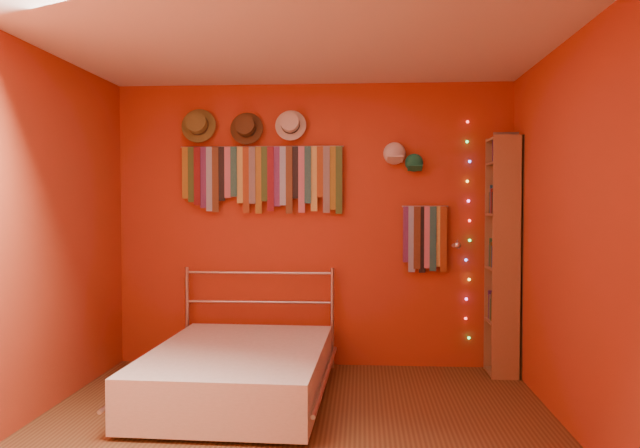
% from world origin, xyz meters
% --- Properties ---
extents(ground, '(3.50, 3.50, 0.00)m').
position_xyz_m(ground, '(0.00, 0.00, 0.00)').
color(ground, '#53331C').
rests_on(ground, ground).
extents(back_wall, '(3.50, 0.02, 2.50)m').
position_xyz_m(back_wall, '(0.00, 1.75, 1.25)').
color(back_wall, '#AE211C').
rests_on(back_wall, ground).
extents(right_wall, '(0.02, 3.50, 2.50)m').
position_xyz_m(right_wall, '(1.75, 0.00, 1.25)').
color(right_wall, '#AE211C').
rests_on(right_wall, ground).
extents(left_wall, '(0.02, 3.50, 2.50)m').
position_xyz_m(left_wall, '(-1.75, 0.00, 1.25)').
color(left_wall, '#AE211C').
rests_on(left_wall, ground).
extents(ceiling, '(3.50, 3.50, 0.02)m').
position_xyz_m(ceiling, '(0.00, 0.00, 2.50)').
color(ceiling, white).
rests_on(ceiling, back_wall).
extents(tie_rack, '(1.45, 0.03, 0.60)m').
position_xyz_m(tie_rack, '(-0.44, 1.68, 1.69)').
color(tie_rack, '#B9B9BF').
rests_on(tie_rack, back_wall).
extents(small_tie_rack, '(0.40, 0.03, 0.59)m').
position_xyz_m(small_tie_rack, '(0.99, 1.69, 1.15)').
color(small_tie_rack, '#B9B9BF').
rests_on(small_tie_rack, back_wall).
extents(fedora_olive, '(0.31, 0.17, 0.30)m').
position_xyz_m(fedora_olive, '(-1.01, 1.65, 2.14)').
color(fedora_olive, olive).
rests_on(fedora_olive, back_wall).
extents(fedora_brown, '(0.29, 0.16, 0.29)m').
position_xyz_m(fedora_brown, '(-0.58, 1.65, 2.11)').
color(fedora_brown, '#4D341B').
rests_on(fedora_brown, back_wall).
extents(fedora_white, '(0.27, 0.15, 0.27)m').
position_xyz_m(fedora_white, '(-0.19, 1.66, 2.14)').
color(fedora_white, silver).
rests_on(fedora_white, back_wall).
extents(cap_white, '(0.19, 0.23, 0.19)m').
position_xyz_m(cap_white, '(0.72, 1.70, 1.88)').
color(cap_white, silver).
rests_on(cap_white, back_wall).
extents(cap_green, '(0.17, 0.21, 0.17)m').
position_xyz_m(cap_green, '(0.89, 1.70, 1.80)').
color(cap_green, '#1C7E56').
rests_on(cap_green, back_wall).
extents(fairy_lights, '(0.06, 0.02, 1.91)m').
position_xyz_m(fairy_lights, '(1.36, 1.71, 1.21)').
color(fairy_lights, '#FF3333').
rests_on(fairy_lights, back_wall).
extents(reading_lamp, '(0.06, 0.27, 0.08)m').
position_xyz_m(reading_lamp, '(1.24, 1.54, 1.09)').
color(reading_lamp, '#B9B9BF').
rests_on(reading_lamp, back_wall).
extents(bookshelf, '(0.25, 0.34, 2.00)m').
position_xyz_m(bookshelf, '(1.66, 1.53, 1.02)').
color(bookshelf, olive).
rests_on(bookshelf, ground).
extents(bed, '(1.38, 1.84, 0.88)m').
position_xyz_m(bed, '(-0.47, 0.73, 0.21)').
color(bed, '#B9B9BF').
rests_on(bed, ground).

